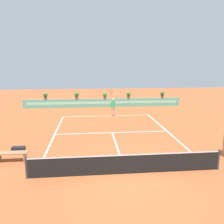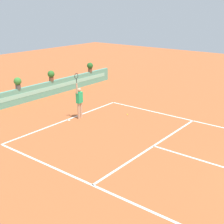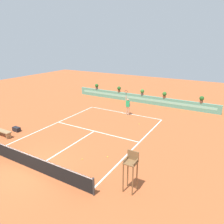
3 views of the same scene
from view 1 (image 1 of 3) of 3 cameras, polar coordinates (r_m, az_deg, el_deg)
ground_plane at (r=16.47m, az=0.17°, el=-5.56°), size 60.00×60.00×0.00m
court_lines at (r=17.15m, az=-0.07°, el=-4.83°), size 8.32×11.94×0.01m
net at (r=10.72m, az=3.57°, el=-12.58°), size 8.92×0.10×1.00m
back_wall_barrier at (r=26.44m, az=-2.15°, el=2.26°), size 18.00×0.21×1.00m
bench_courtside at (r=13.03m, az=-23.56°, el=-9.67°), size 1.60×0.44×0.51m
gear_bag at (r=14.18m, az=-22.16°, el=-8.66°), size 0.71×0.38×0.36m
tennis_player at (r=21.61m, az=0.29°, el=1.55°), size 0.62×0.26×2.58m
tennis_ball_near_baseline at (r=14.68m, az=13.76°, el=-7.99°), size 0.07×0.07×0.07m
tennis_ball_mid_court at (r=13.38m, az=10.02°, el=-9.83°), size 0.07×0.07×0.07m
tennis_ball_by_sideline at (r=20.43m, az=6.57°, el=-2.05°), size 0.07×0.07×0.07m
potted_plant_far_right at (r=27.60m, az=12.35°, el=4.32°), size 0.48×0.48×0.72m
potted_plant_centre at (r=26.31m, az=-1.79°, el=4.23°), size 0.48×0.48×0.72m
potted_plant_left at (r=26.28m, az=-8.76°, el=4.09°), size 0.48×0.48×0.72m
potted_plant_far_left at (r=26.69m, az=-16.19°, el=3.87°), size 0.48×0.48×0.72m
potted_plant_right at (r=26.64m, az=4.11°, el=4.30°), size 0.48×0.48×0.72m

